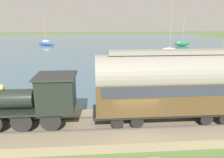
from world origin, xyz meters
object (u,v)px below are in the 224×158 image
sailboat_white (169,51)px  sailboat_green (182,43)px  sailboat_navy (222,56)px  rowboat_far_out (141,81)px  steam_locomotive (34,97)px  rowboat_off_pier (111,98)px  passenger_coach (170,83)px  sailboat_blue (46,43)px

sailboat_white → sailboat_green: size_ratio=1.11×
sailboat_navy → rowboat_far_out: bearing=118.7°
steam_locomotive → sailboat_navy: 32.16m
rowboat_off_pier → rowboat_far_out: bearing=-25.6°
passenger_coach → sailboat_blue: 48.68m
passenger_coach → rowboat_off_pier: (5.45, 3.14, -2.88)m
rowboat_far_out → rowboat_off_pier: 5.90m
sailboat_green → sailboat_navy: bearing=175.9°
steam_locomotive → sailboat_blue: 46.47m
sailboat_navy → rowboat_off_pier: (-15.87, 19.19, -0.66)m
rowboat_off_pier → steam_locomotive: bearing=150.7°
sailboat_navy → sailboat_blue: 40.98m
passenger_coach → sailboat_blue: sailboat_blue is taller
sailboat_white → sailboat_green: 15.74m
passenger_coach → sailboat_white: 29.00m
rowboat_far_out → rowboat_off_pier: bearing=131.0°
passenger_coach → sailboat_white: size_ratio=1.03×
steam_locomotive → sailboat_navy: bearing=-48.4°
rowboat_off_pier → sailboat_navy: bearing=-38.1°
sailboat_white → rowboat_off_pier: size_ratio=3.59×
sailboat_white → passenger_coach: bearing=176.9°
sailboat_white → sailboat_blue: 31.98m
sailboat_blue → passenger_coach: bearing=-128.1°
steam_locomotive → rowboat_off_pier: bearing=-41.6°
steam_locomotive → rowboat_far_out: 13.34m
sailboat_green → sailboat_white: bearing=149.3°
sailboat_navy → sailboat_blue: bearing=46.7°
sailboat_white → rowboat_off_pier: sailboat_white is taller
sailboat_navy → sailboat_blue: size_ratio=1.19×
steam_locomotive → rowboat_off_pier: 7.62m
steam_locomotive → passenger_coach: (-0.00, -7.98, 0.66)m
passenger_coach → rowboat_far_out: size_ratio=4.59×
sailboat_white → sailboat_green: sailboat_white is taller
sailboat_navy → rowboat_off_pier: 24.91m
sailboat_navy → sailboat_blue: (24.22, 33.06, -0.32)m
sailboat_blue → sailboat_navy: bearing=-94.8°
steam_locomotive → sailboat_green: 48.13m
steam_locomotive → passenger_coach: 8.00m
sailboat_navy → sailboat_green: 19.73m
steam_locomotive → sailboat_white: size_ratio=0.71×
sailboat_navy → rowboat_far_out: sailboat_navy is taller
passenger_coach → rowboat_far_out: (10.10, -0.48, -2.78)m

